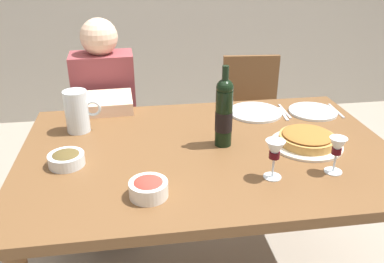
{
  "coord_description": "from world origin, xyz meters",
  "views": [
    {
      "loc": [
        -0.28,
        -1.41,
        1.52
      ],
      "look_at": [
        -0.05,
        0.08,
        0.8
      ],
      "focal_mm": 37.51,
      "sensor_mm": 36.0,
      "label": 1
    }
  ],
  "objects_px": {
    "dining_table": "(207,168)",
    "chair_left": "(109,124)",
    "salad_bowl": "(148,188)",
    "dinner_plate_left_setting": "(313,111)",
    "wine_glass_right_diner": "(275,152)",
    "wine_bottle": "(224,113)",
    "wine_glass_left_diner": "(337,148)",
    "olive_bowl": "(66,158)",
    "chair_right": "(251,117)",
    "diner_left": "(106,122)",
    "water_pitcher": "(77,114)",
    "dinner_plate_right_setting": "(255,112)",
    "baked_tart": "(307,139)"
  },
  "relations": [
    {
      "from": "dining_table",
      "to": "chair_left",
      "type": "height_order",
      "value": "chair_left"
    },
    {
      "from": "salad_bowl",
      "to": "dinner_plate_left_setting",
      "type": "bearing_deg",
      "value": 35.63
    },
    {
      "from": "salad_bowl",
      "to": "wine_glass_right_diner",
      "type": "relative_size",
      "value": 0.89
    },
    {
      "from": "wine_bottle",
      "to": "wine_glass_left_diner",
      "type": "height_order",
      "value": "wine_bottle"
    },
    {
      "from": "dining_table",
      "to": "dinner_plate_left_setting",
      "type": "xyz_separation_m",
      "value": [
        0.58,
        0.29,
        0.1
      ]
    },
    {
      "from": "dinner_plate_left_setting",
      "to": "olive_bowl",
      "type": "bearing_deg",
      "value": -162.87
    },
    {
      "from": "salad_bowl",
      "to": "chair_right",
      "type": "relative_size",
      "value": 0.15
    },
    {
      "from": "dinner_plate_left_setting",
      "to": "diner_left",
      "type": "height_order",
      "value": "diner_left"
    },
    {
      "from": "wine_glass_left_diner",
      "to": "olive_bowl",
      "type": "bearing_deg",
      "value": 168.51
    },
    {
      "from": "salad_bowl",
      "to": "chair_left",
      "type": "relative_size",
      "value": 0.15
    },
    {
      "from": "dining_table",
      "to": "water_pitcher",
      "type": "bearing_deg",
      "value": 154.87
    },
    {
      "from": "dining_table",
      "to": "diner_left",
      "type": "distance_m",
      "value": 0.8
    },
    {
      "from": "salad_bowl",
      "to": "wine_glass_right_diner",
      "type": "bearing_deg",
      "value": 6.64
    },
    {
      "from": "wine_glass_right_diner",
      "to": "salad_bowl",
      "type": "bearing_deg",
      "value": -173.36
    },
    {
      "from": "salad_bowl",
      "to": "wine_glass_left_diner",
      "type": "xyz_separation_m",
      "value": [
        0.67,
        0.05,
        0.06
      ]
    },
    {
      "from": "olive_bowl",
      "to": "wine_glass_left_diner",
      "type": "relative_size",
      "value": 0.97
    },
    {
      "from": "salad_bowl",
      "to": "dinner_plate_right_setting",
      "type": "bearing_deg",
      "value": 48.82
    },
    {
      "from": "wine_bottle",
      "to": "salad_bowl",
      "type": "distance_m",
      "value": 0.47
    },
    {
      "from": "wine_glass_right_diner",
      "to": "baked_tart",
      "type": "bearing_deg",
      "value": 44.61
    },
    {
      "from": "wine_glass_right_diner",
      "to": "dinner_plate_right_setting",
      "type": "bearing_deg",
      "value": 79.14
    },
    {
      "from": "dinner_plate_right_setting",
      "to": "chair_left",
      "type": "bearing_deg",
      "value": 142.52
    },
    {
      "from": "water_pitcher",
      "to": "olive_bowl",
      "type": "distance_m",
      "value": 0.31
    },
    {
      "from": "salad_bowl",
      "to": "water_pitcher",
      "type": "bearing_deg",
      "value": 116.63
    },
    {
      "from": "olive_bowl",
      "to": "chair_left",
      "type": "bearing_deg",
      "value": 84.35
    },
    {
      "from": "wine_bottle",
      "to": "wine_glass_right_diner",
      "type": "relative_size",
      "value": 2.3
    },
    {
      "from": "chair_left",
      "to": "chair_right",
      "type": "relative_size",
      "value": 1.0
    },
    {
      "from": "salad_bowl",
      "to": "chair_left",
      "type": "height_order",
      "value": "chair_left"
    },
    {
      "from": "wine_bottle",
      "to": "salad_bowl",
      "type": "xyz_separation_m",
      "value": [
        -0.32,
        -0.33,
        -0.11
      ]
    },
    {
      "from": "dinner_plate_left_setting",
      "to": "salad_bowl",
      "type": "bearing_deg",
      "value": -144.37
    },
    {
      "from": "dining_table",
      "to": "wine_glass_left_diner",
      "type": "distance_m",
      "value": 0.52
    },
    {
      "from": "wine_bottle",
      "to": "chair_right",
      "type": "height_order",
      "value": "wine_bottle"
    },
    {
      "from": "water_pitcher",
      "to": "diner_left",
      "type": "xyz_separation_m",
      "value": [
        0.09,
        0.41,
        -0.23
      ]
    },
    {
      "from": "wine_glass_right_diner",
      "to": "dinner_plate_right_setting",
      "type": "relative_size",
      "value": 0.57
    },
    {
      "from": "chair_left",
      "to": "baked_tart",
      "type": "bearing_deg",
      "value": 130.43
    },
    {
      "from": "dining_table",
      "to": "chair_right",
      "type": "height_order",
      "value": "chair_right"
    },
    {
      "from": "wine_bottle",
      "to": "water_pitcher",
      "type": "xyz_separation_m",
      "value": [
        -0.6,
        0.22,
        -0.06
      ]
    },
    {
      "from": "olive_bowl",
      "to": "chair_left",
      "type": "distance_m",
      "value": 1.0
    },
    {
      "from": "baked_tart",
      "to": "wine_glass_right_diner",
      "type": "xyz_separation_m",
      "value": [
        -0.22,
        -0.22,
        0.08
      ]
    },
    {
      "from": "baked_tart",
      "to": "wine_bottle",
      "type": "bearing_deg",
      "value": 169.77
    },
    {
      "from": "water_pitcher",
      "to": "wine_glass_right_diner",
      "type": "bearing_deg",
      "value": -35.01
    },
    {
      "from": "wine_bottle",
      "to": "olive_bowl",
      "type": "distance_m",
      "value": 0.63
    },
    {
      "from": "chair_right",
      "to": "dining_table",
      "type": "bearing_deg",
      "value": 67.6
    },
    {
      "from": "olive_bowl",
      "to": "dinner_plate_right_setting",
      "type": "height_order",
      "value": "olive_bowl"
    },
    {
      "from": "water_pitcher",
      "to": "wine_glass_right_diner",
      "type": "relative_size",
      "value": 1.28
    },
    {
      "from": "dinner_plate_right_setting",
      "to": "diner_left",
      "type": "height_order",
      "value": "diner_left"
    },
    {
      "from": "baked_tart",
      "to": "olive_bowl",
      "type": "distance_m",
      "value": 0.95
    },
    {
      "from": "dining_table",
      "to": "wine_glass_left_diner",
      "type": "relative_size",
      "value": 10.88
    },
    {
      "from": "wine_glass_left_diner",
      "to": "dinner_plate_right_setting",
      "type": "relative_size",
      "value": 0.54
    },
    {
      "from": "salad_bowl",
      "to": "wine_glass_right_diner",
      "type": "height_order",
      "value": "wine_glass_right_diner"
    },
    {
      "from": "chair_right",
      "to": "chair_left",
      "type": "bearing_deg",
      "value": 3.97
    }
  ]
}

